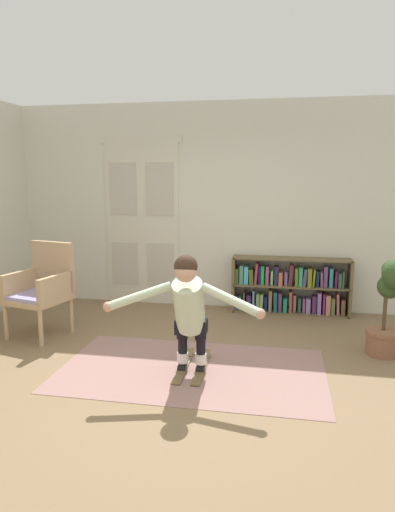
# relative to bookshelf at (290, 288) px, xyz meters

# --- Properties ---
(ground_plane) EXTENTS (7.20, 7.20, 0.00)m
(ground_plane) POSITION_rel_bookshelf_xyz_m (-1.03, -2.39, -0.35)
(ground_plane) COLOR #7E6547
(back_wall) EXTENTS (6.00, 0.10, 2.90)m
(back_wall) POSITION_rel_bookshelf_xyz_m (-1.03, 0.21, 1.10)
(back_wall) COLOR beige
(back_wall) RESTS_ON ground
(double_door) EXTENTS (1.22, 0.05, 2.45)m
(double_door) POSITION_rel_bookshelf_xyz_m (-2.15, 0.15, 0.88)
(double_door) COLOR beige
(double_door) RESTS_ON ground
(rug) EXTENTS (2.57, 1.50, 0.01)m
(rug) POSITION_rel_bookshelf_xyz_m (-0.96, -2.13, -0.35)
(rug) COLOR gray
(rug) RESTS_ON ground
(bookshelf) EXTENTS (1.61, 0.30, 0.77)m
(bookshelf) POSITION_rel_bookshelf_xyz_m (0.00, 0.00, 0.00)
(bookshelf) COLOR brown
(bookshelf) RESTS_ON ground
(wicker_chair) EXTENTS (0.72, 0.72, 1.10)m
(wicker_chair) POSITION_rel_bookshelf_xyz_m (-2.91, -1.43, 0.23)
(wicker_chair) COLOR tan
(wicker_chair) RESTS_ON ground
(potted_plant) EXTENTS (0.41, 0.47, 1.05)m
(potted_plant) POSITION_rel_bookshelf_xyz_m (1.00, -1.38, 0.25)
(potted_plant) COLOR brown
(potted_plant) RESTS_ON ground
(skis_pair) EXTENTS (0.29, 0.76, 0.07)m
(skis_pair) POSITION_rel_bookshelf_xyz_m (-0.96, -2.10, -0.33)
(skis_pair) COLOR brown
(skis_pair) RESTS_ON rug
(person_skier) EXTENTS (1.41, 0.65, 1.12)m
(person_skier) POSITION_rel_bookshelf_xyz_m (-0.95, -2.29, 0.36)
(person_skier) COLOR white
(person_skier) RESTS_ON skis_pair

